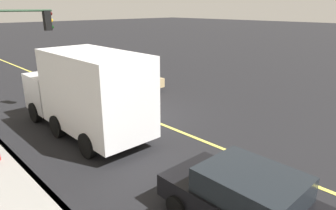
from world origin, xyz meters
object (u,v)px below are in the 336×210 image
Objects in this scene: car_tan at (131,77)px; traffic_light_mast at (2,43)px; truck_white at (87,92)px; car_black at (249,200)px.

car_tan is 8.11m from traffic_light_mast.
car_tan is 7.51m from truck_white.
traffic_light_mast reaches higher than car_tan.
traffic_light_mast is (11.36, 1.62, 2.79)m from car_black.
car_black is 11.81m from traffic_light_mast.
traffic_light_mast reaches higher than car_black.
traffic_light_mast is at bearing 8.13° from car_black.
traffic_light_mast is at bearing 25.99° from truck_white.
car_black reaches higher than car_tan.
traffic_light_mast is at bearing 98.11° from car_tan.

